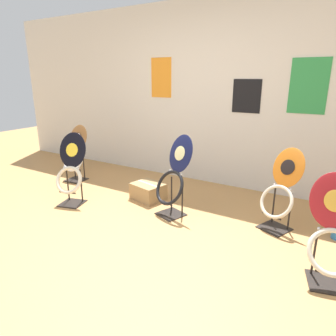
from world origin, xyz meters
The scene contains 8 objects.
ground_plane centered at (0.00, 0.00, 0.00)m, with size 14.00×14.00×0.00m, color #B7844C.
wall_back centered at (0.00, 2.29, 1.30)m, with size 8.00×0.07×2.60m.
toilet_seat_display_jazz_black centered at (-1.12, 0.61, 0.44)m, with size 0.44×0.42×0.90m.
toilet_seat_display_orange_sun centered at (1.28, 1.28, 0.43)m, with size 0.46×0.45×0.86m.
toilet_seat_display_crimson_swirl centered at (1.80, 0.57, 0.41)m, with size 0.45×0.46×0.85m.
toilet_seat_display_navy_moon centered at (0.15, 1.00, 0.46)m, with size 0.49×0.48×0.93m.
toilet_seat_display_woodgrain centered at (-1.77, 1.28, 0.40)m, with size 0.38×0.37×0.85m.
storage_box centered at (-0.36, 1.21, 0.11)m, with size 0.46×0.41×0.22m.
Camera 1 is at (1.76, -1.82, 1.55)m, focal length 32.00 mm.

